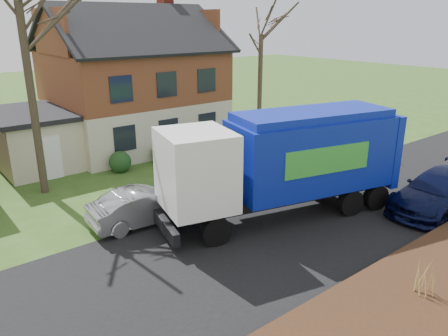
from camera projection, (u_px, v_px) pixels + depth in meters
ground at (274, 235)px, 15.43m from camera, size 120.00×120.00×0.00m
road at (274, 235)px, 15.43m from camera, size 80.00×7.00×0.02m
mulch_verge at (417, 304)px, 11.46m from camera, size 80.00×3.50×0.30m
main_house at (126, 78)px, 25.31m from camera, size 12.95×8.95×9.26m
garbage_truck at (288, 158)px, 16.30m from camera, size 9.75×4.67×4.04m
silver_sedan at (144, 206)px, 16.20m from camera, size 4.18×1.66×1.35m
navy_wagon at (439, 191)px, 17.34m from camera, size 5.40×2.33×1.55m
tree_front_east at (262, 16)px, 26.15m from camera, size 3.28×3.28×9.12m
grass_clump_mid at (426, 277)px, 11.52m from camera, size 0.36×0.29×1.00m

